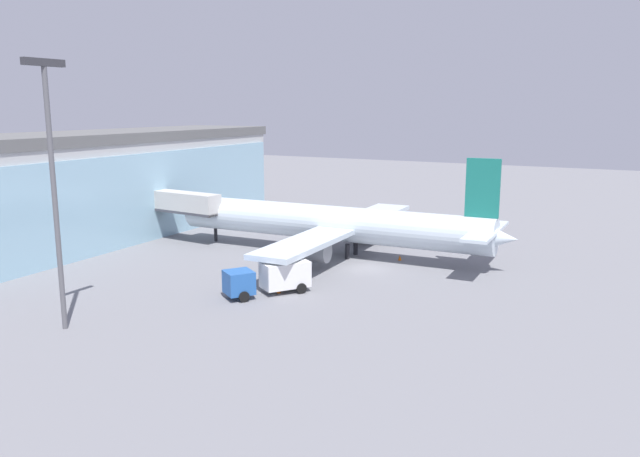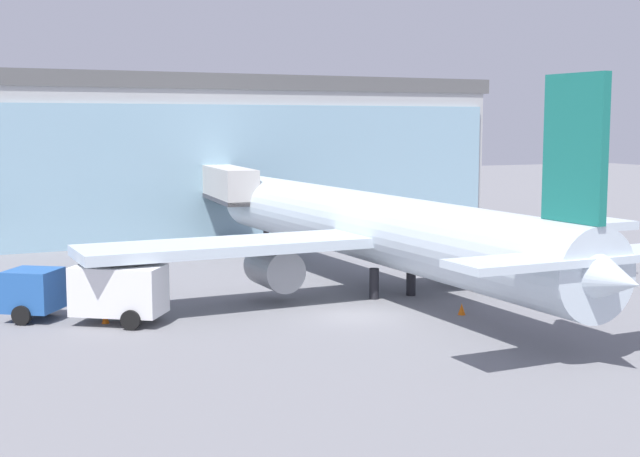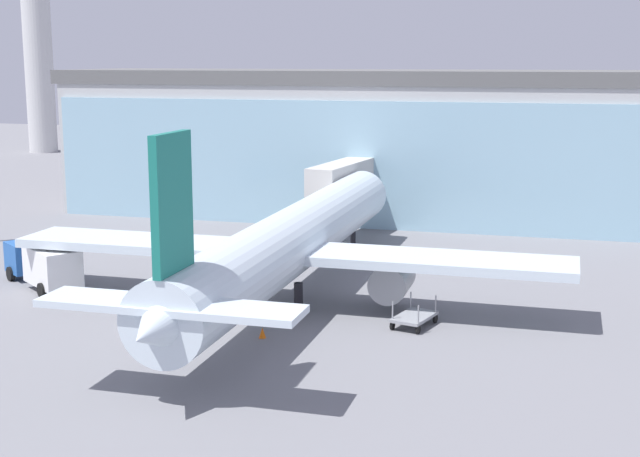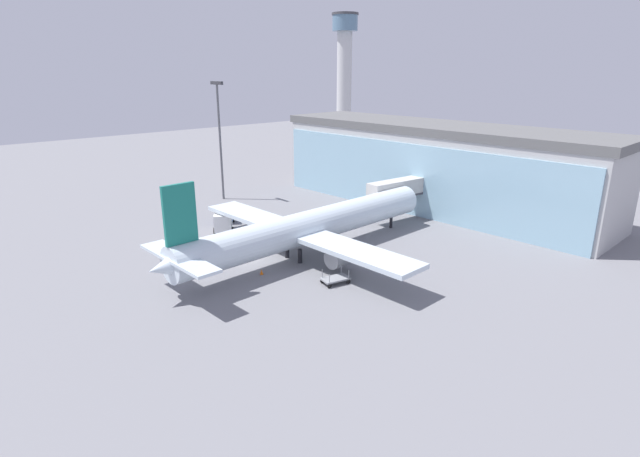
{
  "view_description": "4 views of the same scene",
  "coord_description": "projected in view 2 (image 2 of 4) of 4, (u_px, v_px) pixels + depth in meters",
  "views": [
    {
      "loc": [
        -54.61,
        -24.27,
        15.61
      ],
      "look_at": [
        3.9,
        7.2,
        2.66
      ],
      "focal_mm": 35.0,
      "sensor_mm": 36.0,
      "label": 1
    },
    {
      "loc": [
        -18.0,
        -37.09,
        9.1
      ],
      "look_at": [
        1.32,
        7.33,
        3.28
      ],
      "focal_mm": 50.0,
      "sensor_mm": 36.0,
      "label": 2
    },
    {
      "loc": [
        20.43,
        -41.61,
        13.78
      ],
      "look_at": [
        5.55,
        4.97,
        4.4
      ],
      "focal_mm": 50.0,
      "sensor_mm": 36.0,
      "label": 3
    },
    {
      "loc": [
        45.1,
        -29.37,
        20.72
      ],
      "look_at": [
        6.26,
        5.05,
        4.0
      ],
      "focal_mm": 28.0,
      "sensor_mm": 36.0,
      "label": 4
    }
  ],
  "objects": [
    {
      "name": "ground",
      "position": [
        356.0,
        316.0,
        41.98
      ],
      "size": [
        240.0,
        240.0,
        0.0
      ],
      "primitive_type": "plane",
      "color": "slate"
    },
    {
      "name": "terminal_building",
      "position": [
        173.0,
        155.0,
        72.58
      ],
      "size": [
        53.81,
        15.65,
        12.75
      ],
      "rotation": [
        0.0,
        0.0,
        0.04
      ],
      "color": "#B4B4B4",
      "rests_on": "ground"
    },
    {
      "name": "jet_bridge",
      "position": [
        225.0,
        186.0,
        64.7
      ],
      "size": [
        3.26,
        11.78,
        5.87
      ],
      "rotation": [
        0.0,
        0.0,
        1.48
      ],
      "color": "beige",
      "rests_on": "ground"
    },
    {
      "name": "airplane",
      "position": [
        373.0,
        228.0,
        47.95
      ],
      "size": [
        32.04,
        39.01,
        10.91
      ],
      "rotation": [
        0.0,
        0.0,
        1.61
      ],
      "color": "silver",
      "rests_on": "ground"
    },
    {
      "name": "catering_truck",
      "position": [
        91.0,
        291.0,
        40.45
      ],
      "size": [
        7.28,
        5.9,
        2.65
      ],
      "rotation": [
        0.0,
        0.0,
        2.55
      ],
      "color": "#2659A5",
      "rests_on": "ground"
    },
    {
      "name": "safety_cone_wingtip",
      "position": [
        105.0,
        317.0,
        40.39
      ],
      "size": [
        0.36,
        0.36,
        0.55
      ],
      "primitive_type": "cone",
      "color": "orange",
      "rests_on": "ground"
    },
    {
      "name": "baggage_cart",
      "position": [
        526.0,
        280.0,
        48.73
      ],
      "size": [
        2.17,
        3.08,
        1.5
      ],
      "rotation": [
        0.0,
        0.0,
        1.35
      ],
      "color": "gray",
      "rests_on": "ground"
    },
    {
      "name": "safety_cone_nose",
      "position": [
        462.0,
        309.0,
        42.17
      ],
      "size": [
        0.36,
        0.36,
        0.55
      ],
      "primitive_type": "cone",
      "color": "orange",
      "rests_on": "ground"
    }
  ]
}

